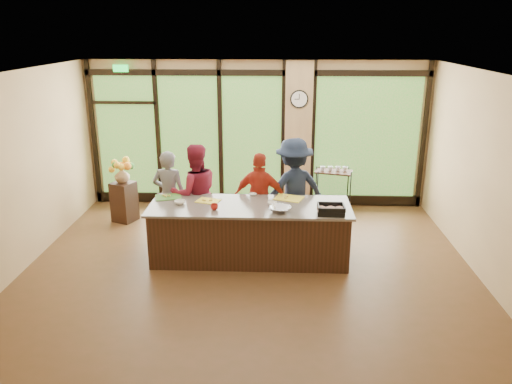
# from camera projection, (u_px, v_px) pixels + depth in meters

# --- Properties ---
(floor) EXTENTS (7.00, 7.00, 0.00)m
(floor) POSITION_uv_depth(u_px,v_px,m) (249.00, 266.00, 7.91)
(floor) COLOR #52381C
(floor) RESTS_ON ground
(ceiling) EXTENTS (7.00, 7.00, 0.00)m
(ceiling) POSITION_uv_depth(u_px,v_px,m) (248.00, 73.00, 6.97)
(ceiling) COLOR white
(ceiling) RESTS_ON back_wall
(back_wall) EXTENTS (7.00, 0.00, 7.00)m
(back_wall) POSITION_uv_depth(u_px,v_px,m) (257.00, 135.00, 10.29)
(back_wall) COLOR tan
(back_wall) RESTS_ON floor
(left_wall) EXTENTS (0.00, 6.00, 6.00)m
(left_wall) POSITION_uv_depth(u_px,v_px,m) (19.00, 173.00, 7.58)
(left_wall) COLOR tan
(left_wall) RESTS_ON floor
(right_wall) EXTENTS (0.00, 6.00, 6.00)m
(right_wall) POSITION_uv_depth(u_px,v_px,m) (487.00, 178.00, 7.30)
(right_wall) COLOR tan
(right_wall) RESTS_ON floor
(window_wall) EXTENTS (6.90, 0.12, 3.00)m
(window_wall) POSITION_uv_depth(u_px,v_px,m) (265.00, 140.00, 10.27)
(window_wall) COLOR tan
(window_wall) RESTS_ON floor
(island_base) EXTENTS (3.10, 1.00, 0.88)m
(island_base) POSITION_uv_depth(u_px,v_px,m) (250.00, 233.00, 8.06)
(island_base) COLOR black
(island_base) RESTS_ON floor
(countertop) EXTENTS (3.20, 1.10, 0.04)m
(countertop) POSITION_uv_depth(u_px,v_px,m) (250.00, 206.00, 7.91)
(countertop) COLOR #6C6259
(countertop) RESTS_ON island_base
(wall_clock) EXTENTS (0.36, 0.04, 0.36)m
(wall_clock) POSITION_uv_depth(u_px,v_px,m) (299.00, 99.00, 9.89)
(wall_clock) COLOR black
(wall_clock) RESTS_ON window_wall
(cook_left) EXTENTS (0.62, 0.44, 1.61)m
(cook_left) POSITION_uv_depth(u_px,v_px,m) (169.00, 196.00, 8.72)
(cook_left) COLOR slate
(cook_left) RESTS_ON floor
(cook_midleft) EXTENTS (1.02, 0.91, 1.74)m
(cook_midleft) POSITION_uv_depth(u_px,v_px,m) (195.00, 193.00, 8.62)
(cook_midleft) COLOR maroon
(cook_midleft) RESTS_ON floor
(cook_midright) EXTENTS (1.00, 0.57, 1.60)m
(cook_midright) POSITION_uv_depth(u_px,v_px,m) (260.00, 198.00, 8.59)
(cook_midright) COLOR #A92C1A
(cook_midright) RESTS_ON floor
(cook_right) EXTENTS (1.35, 1.08, 1.82)m
(cook_right) POSITION_uv_depth(u_px,v_px,m) (293.00, 190.00, 8.70)
(cook_right) COLOR #171F32
(cook_right) RESTS_ON floor
(roasting_pan) EXTENTS (0.42, 0.33, 0.07)m
(roasting_pan) POSITION_uv_depth(u_px,v_px,m) (331.00, 212.00, 7.53)
(roasting_pan) COLOR black
(roasting_pan) RESTS_ON countertop
(mixing_bowl) EXTENTS (0.40, 0.40, 0.08)m
(mixing_bowl) POSITION_uv_depth(u_px,v_px,m) (280.00, 209.00, 7.62)
(mixing_bowl) COLOR silver
(mixing_bowl) RESTS_ON countertop
(cutting_board_left) EXTENTS (0.49, 0.42, 0.01)m
(cutting_board_left) POSITION_uv_depth(u_px,v_px,m) (168.00, 197.00, 8.27)
(cutting_board_left) COLOR #427E2D
(cutting_board_left) RESTS_ON countertop
(cutting_board_center) EXTENTS (0.43, 0.37, 0.01)m
(cutting_board_center) POSITION_uv_depth(u_px,v_px,m) (208.00, 201.00, 8.09)
(cutting_board_center) COLOR yellow
(cutting_board_center) RESTS_ON countertop
(cutting_board_right) EXTENTS (0.53, 0.47, 0.01)m
(cutting_board_right) POSITION_uv_depth(u_px,v_px,m) (289.00, 198.00, 8.22)
(cutting_board_right) COLOR yellow
(cutting_board_right) RESTS_ON countertop
(prep_bowl_near) EXTENTS (0.19, 0.19, 0.05)m
(prep_bowl_near) POSITION_uv_depth(u_px,v_px,m) (180.00, 202.00, 7.96)
(prep_bowl_near) COLOR white
(prep_bowl_near) RESTS_ON countertop
(prep_bowl_mid) EXTENTS (0.15, 0.15, 0.05)m
(prep_bowl_mid) POSITION_uv_depth(u_px,v_px,m) (272.00, 203.00, 7.91)
(prep_bowl_mid) COLOR white
(prep_bowl_mid) RESTS_ON countertop
(prep_bowl_far) EXTENTS (0.17, 0.17, 0.03)m
(prep_bowl_far) POSITION_uv_depth(u_px,v_px,m) (253.00, 194.00, 8.37)
(prep_bowl_far) COLOR white
(prep_bowl_far) RESTS_ON countertop
(red_ramekin) EXTENTS (0.13, 0.13, 0.09)m
(red_ramekin) POSITION_uv_depth(u_px,v_px,m) (214.00, 207.00, 7.70)
(red_ramekin) COLOR #A31710
(red_ramekin) RESTS_ON countertop
(flower_stand) EXTENTS (0.51, 0.51, 0.78)m
(flower_stand) POSITION_uv_depth(u_px,v_px,m) (124.00, 202.00, 9.67)
(flower_stand) COLOR black
(flower_stand) RESTS_ON floor
(flower_vase) EXTENTS (0.37, 0.37, 0.30)m
(flower_vase) POSITION_uv_depth(u_px,v_px,m) (122.00, 175.00, 9.50)
(flower_vase) COLOR #91724F
(flower_vase) RESTS_ON flower_stand
(bar_cart) EXTENTS (0.79, 0.58, 0.97)m
(bar_cart) POSITION_uv_depth(u_px,v_px,m) (333.00, 185.00, 10.04)
(bar_cart) COLOR black
(bar_cart) RESTS_ON floor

